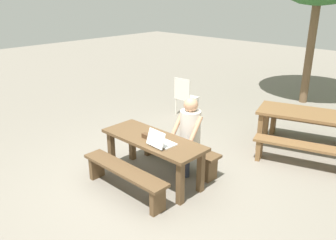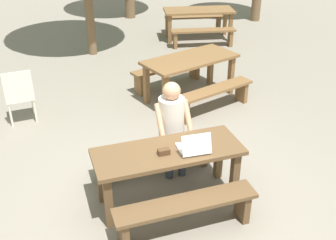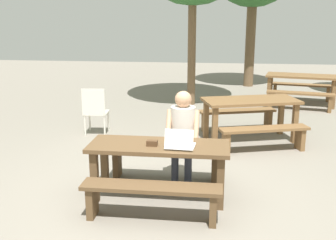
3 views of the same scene
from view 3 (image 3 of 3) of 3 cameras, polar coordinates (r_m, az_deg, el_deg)
ground_plane at (r=5.32m, az=-1.24°, el=-10.74°), size 30.00×30.00×0.00m
picnic_table_front at (r=5.10m, az=-1.28°, el=-4.73°), size 1.74×0.66×0.71m
bench_near at (r=4.66m, az=-2.34°, el=-10.35°), size 1.59×0.30×0.42m
bench_far at (r=5.75m, az=-0.41°, el=-5.36°), size 1.59×0.30×0.42m
laptop at (r=4.91m, az=1.71°, el=-3.25°), size 0.36×0.34×0.25m
small_pouch at (r=4.99m, az=-2.26°, el=-3.26°), size 0.13×0.08×0.07m
person_seated at (r=5.56m, az=2.09°, el=-1.34°), size 0.44×0.43×1.28m
plastic_chair at (r=7.97m, az=-10.15°, el=1.35°), size 0.47×0.47×0.93m
picnic_table_mid at (r=7.59m, az=11.47°, el=1.93°), size 1.86×1.25×0.78m
bench_mid_south at (r=7.08m, az=13.31°, el=-1.90°), size 1.56×0.74×0.43m
bench_mid_north at (r=8.28m, az=9.66°, el=0.68°), size 1.56×0.74×0.43m
picnic_table_rear at (r=11.02m, az=18.22°, el=5.36°), size 1.88×1.11×0.77m
bench_rear_south at (r=10.43m, az=18.01°, el=3.09°), size 1.61×0.62×0.44m
bench_rear_north at (r=11.72m, az=18.17°, el=4.28°), size 1.61×0.62×0.44m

